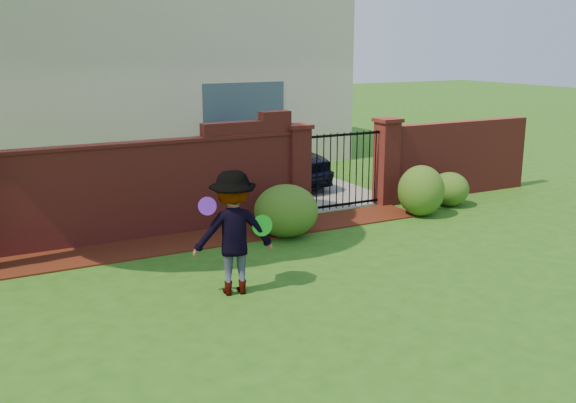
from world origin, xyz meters
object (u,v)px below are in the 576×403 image
man (233,233)px  frisbee_purple (207,206)px  frisbee_green (262,225)px  car (265,153)px

man → frisbee_purple: (-0.38, -0.02, 0.44)m
man → frisbee_purple: bearing=16.1°
frisbee_green → man: bearing=158.9°
car → frisbee_green: 7.34m
car → man: 7.38m
man → frisbee_purple: man is taller
man → frisbee_purple: 0.58m
car → frisbee_green: (-3.25, -6.57, 0.21)m
car → man: man is taller
frisbee_green → car: bearing=63.7°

